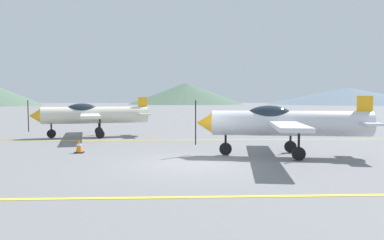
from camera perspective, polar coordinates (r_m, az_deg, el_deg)
ground_plane at (r=13.01m, az=0.07°, el=-6.82°), size 400.00×400.00×0.00m
apron_line_near at (r=8.67m, az=1.44°, el=-11.96°), size 80.00×0.16×0.01m
apron_line_far at (r=20.26m, az=-0.88°, el=-3.16°), size 80.00×0.16×0.01m
airplane_near at (r=14.96m, az=14.04°, el=-0.35°), size 7.04×8.06×2.41m
airplane_mid at (r=22.72m, az=-15.44°, el=0.84°), size 7.05×8.01×2.41m
traffic_cone_front at (r=16.20m, az=-17.23°, el=-3.93°), size 0.36×0.36×0.59m
hill_centerleft at (r=159.29m, az=-0.95°, el=4.16°), size 50.18×50.18×9.28m
hill_centerright at (r=167.55m, az=23.03°, el=3.47°), size 68.28×68.28×7.06m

